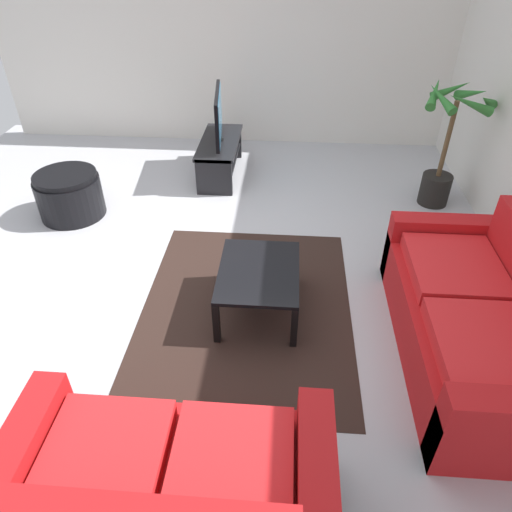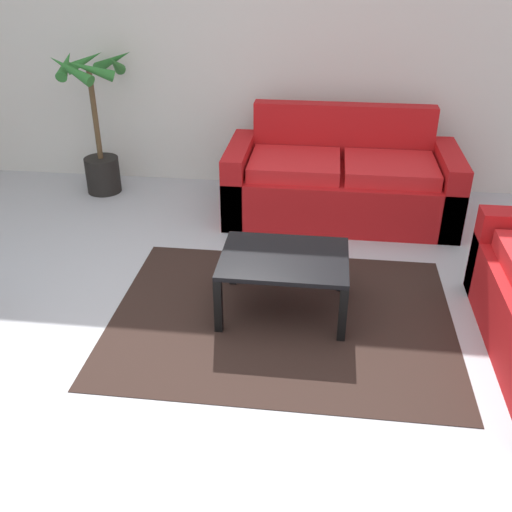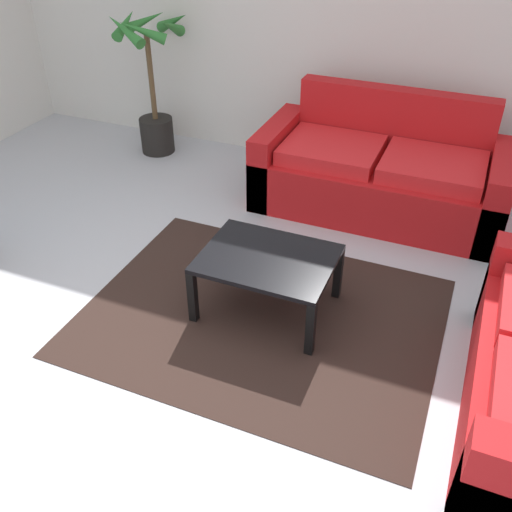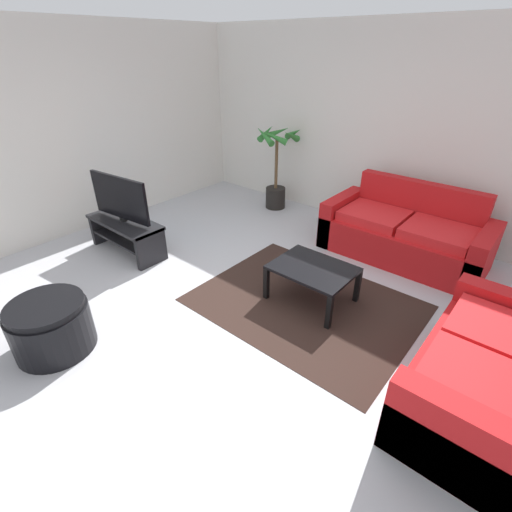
# 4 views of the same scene
# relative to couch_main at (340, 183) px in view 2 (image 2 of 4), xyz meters

# --- Properties ---
(ground_plane) EXTENTS (6.60, 6.60, 0.00)m
(ground_plane) POSITION_rel_couch_main_xyz_m (-0.91, -2.28, -0.30)
(ground_plane) COLOR #B2B2B7
(wall_back) EXTENTS (6.00, 0.06, 2.70)m
(wall_back) POSITION_rel_couch_main_xyz_m (-0.91, 0.72, 1.05)
(wall_back) COLOR silver
(wall_back) RESTS_ON ground
(couch_main) EXTENTS (1.95, 0.90, 0.90)m
(couch_main) POSITION_rel_couch_main_xyz_m (0.00, 0.00, 0.00)
(couch_main) COLOR red
(couch_main) RESTS_ON ground
(coffee_table) EXTENTS (0.81, 0.62, 0.40)m
(coffee_table) POSITION_rel_couch_main_xyz_m (-0.36, -1.55, 0.05)
(coffee_table) COLOR black
(coffee_table) RESTS_ON ground
(area_rug) EXTENTS (2.20, 1.70, 0.01)m
(area_rug) POSITION_rel_couch_main_xyz_m (-0.36, -1.65, -0.30)
(area_rug) COLOR black
(area_rug) RESTS_ON ground
(potted_palm) EXTENTS (0.71, 0.75, 1.34)m
(potted_palm) POSITION_rel_couch_main_xyz_m (-2.24, 0.27, 0.31)
(potted_palm) COLOR black
(potted_palm) RESTS_ON ground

